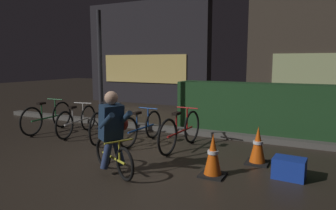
{
  "coord_description": "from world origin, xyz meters",
  "views": [
    {
      "loc": [
        2.61,
        -4.25,
        1.67
      ],
      "look_at": [
        0.2,
        0.6,
        0.9
      ],
      "focal_mm": 32.57,
      "sensor_mm": 36.0,
      "label": 1
    }
  ],
  "objects_px": {
    "parked_bike_left_mid": "(77,121)",
    "blue_crate": "(289,168)",
    "parked_bike_center_right": "(141,128)",
    "parked_bike_center_left": "(106,123)",
    "parked_bike_right_mid": "(181,131)",
    "parked_bike_leftmost": "(48,117)",
    "street_post": "(100,74)",
    "traffic_cone_near": "(213,156)",
    "traffic_cone_far": "(258,146)",
    "cyclist": "(114,132)"
  },
  "relations": [
    {
      "from": "parked_bike_right_mid",
      "to": "parked_bike_center_left",
      "type": "bearing_deg",
      "value": 95.13
    },
    {
      "from": "parked_bike_leftmost",
      "to": "parked_bike_right_mid",
      "type": "bearing_deg",
      "value": -93.45
    },
    {
      "from": "parked_bike_center_right",
      "to": "traffic_cone_near",
      "type": "distance_m",
      "value": 2.2
    },
    {
      "from": "parked_bike_left_mid",
      "to": "parked_bike_center_left",
      "type": "bearing_deg",
      "value": -101.68
    },
    {
      "from": "traffic_cone_far",
      "to": "cyclist",
      "type": "distance_m",
      "value": 2.35
    },
    {
      "from": "street_post",
      "to": "blue_crate",
      "type": "bearing_deg",
      "value": -12.42
    },
    {
      "from": "street_post",
      "to": "parked_bike_left_mid",
      "type": "bearing_deg",
      "value": -157.4
    },
    {
      "from": "traffic_cone_near",
      "to": "blue_crate",
      "type": "distance_m",
      "value": 1.1
    },
    {
      "from": "parked_bike_leftmost",
      "to": "parked_bike_center_left",
      "type": "relative_size",
      "value": 1.01
    },
    {
      "from": "blue_crate",
      "to": "street_post",
      "type": "bearing_deg",
      "value": 167.58
    },
    {
      "from": "parked_bike_leftmost",
      "to": "blue_crate",
      "type": "relative_size",
      "value": 3.77
    },
    {
      "from": "parked_bike_left_mid",
      "to": "traffic_cone_near",
      "type": "relative_size",
      "value": 2.44
    },
    {
      "from": "street_post",
      "to": "parked_bike_leftmost",
      "type": "height_order",
      "value": "street_post"
    },
    {
      "from": "traffic_cone_far",
      "to": "blue_crate",
      "type": "height_order",
      "value": "traffic_cone_far"
    },
    {
      "from": "traffic_cone_near",
      "to": "traffic_cone_far",
      "type": "distance_m",
      "value": 0.99
    },
    {
      "from": "cyclist",
      "to": "parked_bike_left_mid",
      "type": "bearing_deg",
      "value": 170.86
    },
    {
      "from": "street_post",
      "to": "traffic_cone_near",
      "type": "height_order",
      "value": "street_post"
    },
    {
      "from": "street_post",
      "to": "parked_bike_right_mid",
      "type": "bearing_deg",
      "value": -5.87
    },
    {
      "from": "parked_bike_center_left",
      "to": "cyclist",
      "type": "xyz_separation_m",
      "value": [
        1.36,
        -1.57,
        0.28
      ]
    },
    {
      "from": "parked_bike_leftmost",
      "to": "traffic_cone_near",
      "type": "xyz_separation_m",
      "value": [
        4.49,
        -1.02,
        -0.04
      ]
    },
    {
      "from": "parked_bike_center_left",
      "to": "traffic_cone_far",
      "type": "xyz_separation_m",
      "value": [
        3.22,
        -0.17,
        -0.05
      ]
    },
    {
      "from": "street_post",
      "to": "blue_crate",
      "type": "xyz_separation_m",
      "value": [
        4.09,
        -0.9,
        -1.24
      ]
    },
    {
      "from": "street_post",
      "to": "traffic_cone_near",
      "type": "relative_size",
      "value": 4.4
    },
    {
      "from": "street_post",
      "to": "parked_bike_center_right",
      "type": "relative_size",
      "value": 1.82
    },
    {
      "from": "street_post",
      "to": "parked_bike_left_mid",
      "type": "height_order",
      "value": "street_post"
    },
    {
      "from": "parked_bike_center_left",
      "to": "parked_bike_center_right",
      "type": "xyz_separation_m",
      "value": [
        0.83,
        0.08,
        -0.03
      ]
    },
    {
      "from": "parked_bike_left_mid",
      "to": "blue_crate",
      "type": "height_order",
      "value": "parked_bike_left_mid"
    },
    {
      "from": "traffic_cone_near",
      "to": "blue_crate",
      "type": "relative_size",
      "value": 1.44
    },
    {
      "from": "parked_bike_leftmost",
      "to": "traffic_cone_far",
      "type": "relative_size",
      "value": 2.64
    },
    {
      "from": "parked_bike_center_left",
      "to": "parked_bike_right_mid",
      "type": "distance_m",
      "value": 1.73
    },
    {
      "from": "street_post",
      "to": "traffic_cone_near",
      "type": "distance_m",
      "value": 3.51
    },
    {
      "from": "parked_bike_center_left",
      "to": "parked_bike_center_right",
      "type": "height_order",
      "value": "parked_bike_center_left"
    },
    {
      "from": "parked_bike_leftmost",
      "to": "cyclist",
      "type": "height_order",
      "value": "cyclist"
    },
    {
      "from": "parked_bike_leftmost",
      "to": "parked_bike_center_left",
      "type": "bearing_deg",
      "value": -94.15
    },
    {
      "from": "traffic_cone_far",
      "to": "traffic_cone_near",
      "type": "bearing_deg",
      "value": -119.65
    },
    {
      "from": "street_post",
      "to": "parked_bike_left_mid",
      "type": "xyz_separation_m",
      "value": [
        -0.54,
        -0.22,
        -1.07
      ]
    },
    {
      "from": "parked_bike_center_right",
      "to": "traffic_cone_far",
      "type": "distance_m",
      "value": 2.4
    },
    {
      "from": "parked_bike_center_right",
      "to": "blue_crate",
      "type": "height_order",
      "value": "parked_bike_center_right"
    },
    {
      "from": "parked_bike_center_left",
      "to": "street_post",
      "type": "bearing_deg",
      "value": 36.34
    },
    {
      "from": "parked_bike_center_right",
      "to": "blue_crate",
      "type": "relative_size",
      "value": 3.49
    },
    {
      "from": "parked_bike_left_mid",
      "to": "parked_bike_center_right",
      "type": "bearing_deg",
      "value": -97.56
    },
    {
      "from": "parked_bike_leftmost",
      "to": "parked_bike_right_mid",
      "type": "height_order",
      "value": "parked_bike_right_mid"
    },
    {
      "from": "parked_bike_center_left",
      "to": "parked_bike_right_mid",
      "type": "bearing_deg",
      "value": -103.43
    },
    {
      "from": "parked_bike_right_mid",
      "to": "blue_crate",
      "type": "bearing_deg",
      "value": -105.49
    },
    {
      "from": "parked_bike_leftmost",
      "to": "parked_bike_right_mid",
      "type": "distance_m",
      "value": 3.48
    },
    {
      "from": "blue_crate",
      "to": "parked_bike_center_right",
      "type": "bearing_deg",
      "value": 166.26
    },
    {
      "from": "parked_bike_center_left",
      "to": "traffic_cone_far",
      "type": "height_order",
      "value": "parked_bike_center_left"
    },
    {
      "from": "parked_bike_left_mid",
      "to": "blue_crate",
      "type": "relative_size",
      "value": 3.51
    },
    {
      "from": "parked_bike_leftmost",
      "to": "parked_bike_center_left",
      "type": "height_order",
      "value": "parked_bike_center_left"
    },
    {
      "from": "parked_bike_leftmost",
      "to": "parked_bike_right_mid",
      "type": "xyz_separation_m",
      "value": [
        3.48,
        0.07,
        0.0
      ]
    }
  ]
}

